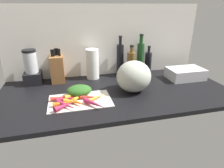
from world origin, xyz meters
The scene contains 26 objects.
ground_plane centered at (0.00, 0.00, -1.50)cm, with size 170.00×80.00×3.00cm, color black.
wall_back centered at (0.00, 38.50, 30.00)cm, with size 170.00×3.00×60.00cm, color silver.
cutting_board centered at (-27.77, -10.93, 0.40)cm, with size 40.95×25.58×0.80cm, color beige.
carrot_0 centered at (-27.86, -8.16, 2.09)cm, with size 2.58×2.58×12.26cm, color orange.
carrot_1 centered at (-20.63, -11.17, 2.08)cm, with size 2.57×2.57×14.48cm, color red.
carrot_2 centered at (-35.13, -9.35, 2.10)cm, with size 2.59×2.59×15.48cm, color #B2264C.
carrot_3 centered at (-31.76, -6.88, 2.50)cm, with size 3.40×3.40×12.40cm, color orange.
carrot_4 centered at (-37.40, -15.12, 2.09)cm, with size 2.57×2.57×15.44cm, color orange.
carrot_5 centered at (-37.97, -7.49, 2.18)cm, with size 2.76×2.76×17.65cm, color red.
carrot_6 centered at (-36.53, -18.92, 2.25)cm, with size 2.89×2.89×16.21cm, color #B2264C.
carrot_7 centered at (-28.18, -3.82, 2.33)cm, with size 3.05×3.05×11.49cm, color orange.
carrot_8 centered at (-19.72, -21.75, 2.59)cm, with size 3.57×3.57×16.44cm, color #B2264C.
carrot_9 centered at (-38.33, -19.75, 2.49)cm, with size 3.38×3.38×12.60cm, color #B2264C.
carrot_10 centered at (-16.38, -11.98, 2.05)cm, with size 2.50×2.50×17.10cm, color orange.
carrot_11 centered at (-32.95, -14.76, 2.25)cm, with size 2.89×2.89×11.19cm, color orange.
carrot_12 centered at (-29.47, -17.05, 2.13)cm, with size 2.66×2.66×10.73cm, color orange.
carrot_greens_pile centered at (-27.61, -3.62, 4.41)cm, with size 17.08×13.14×7.23cm, color #2D6023.
winter_squash centered at (11.70, -4.14, 11.43)cm, with size 25.05×23.22×22.85cm, color #B2B7A8.
knife_block centered at (-42.22, 29.38, 11.17)cm, with size 10.35×15.57×27.18cm.
blender_appliance centered at (-61.57, 28.39, 11.99)cm, with size 13.22×13.22×27.75cm.
paper_towel_roll centered at (-13.26, 29.50, 12.71)cm, with size 10.68×10.68×25.43cm, color white.
bottle_0 centered at (11.68, 31.72, 14.58)cm, with size 6.18×6.18×35.04cm.
bottle_1 centered at (20.49, 26.89, 11.36)cm, with size 7.27×7.27×27.70cm.
bottle_2 centered at (30.40, 31.11, 15.07)cm, with size 6.23×6.23×35.86cm.
bottle_3 centered at (38.35, 31.12, 10.20)cm, with size 6.10×6.10×25.30cm.
dish_rack centered at (63.79, 9.58, 4.57)cm, with size 29.70×19.60×9.13cm, color silver.
Camera 1 is at (-33.43, -123.41, 58.51)cm, focal length 30.12 mm.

